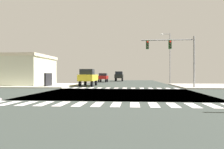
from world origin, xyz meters
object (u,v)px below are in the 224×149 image
at_px(sedan_nearside_1, 103,77).
at_px(pickup_trailing_1, 88,77).
at_px(street_lamp, 169,54).
at_px(traffic_signal_mast, 173,50).
at_px(suv_farside_1, 119,75).

height_order(sedan_nearside_1, pickup_trailing_1, pickup_trailing_1).
relative_size(street_lamp, pickup_trailing_1, 1.71).
bearing_deg(sedan_nearside_1, pickup_trailing_1, 90.00).
height_order(traffic_signal_mast, pickup_trailing_1, traffic_signal_mast).
relative_size(traffic_signal_mast, sedan_nearside_1, 1.45).
relative_size(traffic_signal_mast, street_lamp, 0.71).
height_order(suv_farside_1, pickup_trailing_1, pickup_trailing_1).
bearing_deg(street_lamp, suv_farside_1, 122.37).
height_order(sedan_nearside_1, suv_farside_1, suv_farside_1).
relative_size(traffic_signal_mast, suv_farside_1, 1.36).
distance_m(suv_farside_1, pickup_trailing_1, 23.69).
distance_m(traffic_signal_mast, pickup_trailing_1, 12.06).
bearing_deg(street_lamp, pickup_trailing_1, -145.26).
bearing_deg(pickup_trailing_1, sedan_nearside_1, -90.00).
height_order(traffic_signal_mast, suv_farside_1, traffic_signal_mast).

